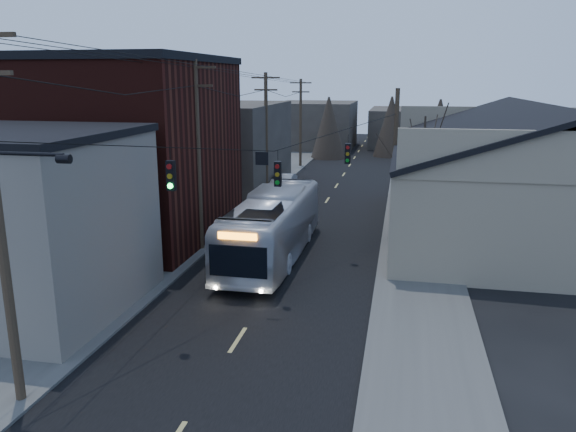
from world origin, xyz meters
name	(u,v)px	position (x,y,z in m)	size (l,w,h in m)	color
road_surface	(324,206)	(0.00, 30.00, 0.01)	(9.00, 110.00, 0.02)	black
sidewalk_left	(238,201)	(-6.50, 30.00, 0.06)	(4.00, 110.00, 0.12)	#474744
sidewalk_right	(415,209)	(6.50, 30.00, 0.06)	(4.00, 110.00, 0.12)	#474744
building_clapboard	(21,225)	(-9.00, 9.00, 3.50)	(8.00, 8.00, 7.00)	#6C635A
building_brick	(128,151)	(-10.00, 20.00, 5.00)	(10.00, 12.00, 10.00)	black
building_left_far	(223,146)	(-9.50, 36.00, 3.50)	(9.00, 14.00, 7.00)	#36302B
warehouse	(532,190)	(13.00, 25.00, 2.70)	(16.16, 20.60, 7.73)	gray
building_far_left	(316,125)	(-6.00, 65.00, 3.00)	(10.00, 12.00, 6.00)	#36302B
building_far_right	(415,127)	(7.00, 70.00, 2.50)	(12.00, 14.00, 5.00)	#36302B
bare_tree	(422,186)	(6.50, 20.00, 3.60)	(0.40, 0.40, 7.20)	black
utility_lines	(262,146)	(-3.11, 24.14, 4.95)	(11.24, 45.28, 10.50)	#382B1E
bus	(272,226)	(-0.92, 17.45, 1.70)	(2.86, 12.21, 3.40)	#B7BBC4
parked_car	(284,183)	(-3.99, 35.00, 0.68)	(1.43, 4.11, 1.35)	#A4A7AB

